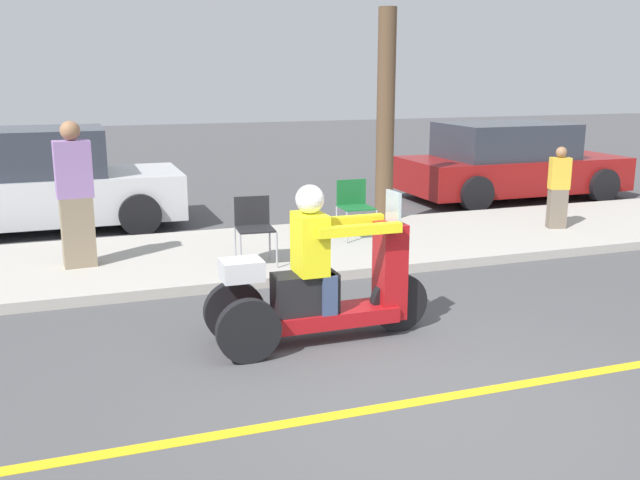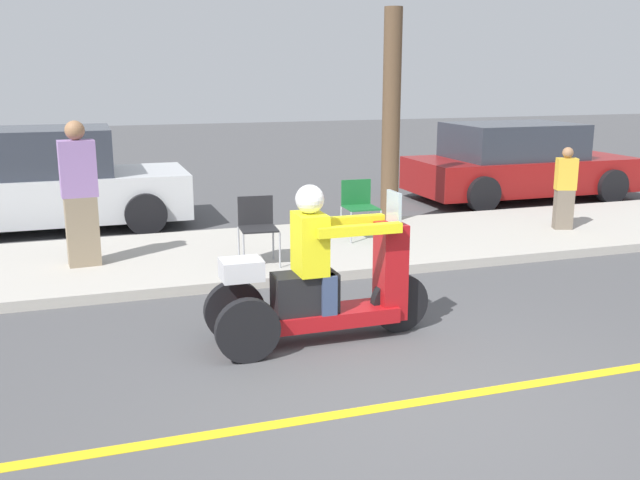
{
  "view_description": "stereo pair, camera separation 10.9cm",
  "coord_description": "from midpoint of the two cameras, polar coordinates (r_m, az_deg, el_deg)",
  "views": [
    {
      "loc": [
        -2.45,
        -4.45,
        2.45
      ],
      "look_at": [
        -0.37,
        1.45,
        0.96
      ],
      "focal_mm": 40.0,
      "sensor_mm": 36.0,
      "label": 1
    },
    {
      "loc": [
        -2.35,
        -4.48,
        2.45
      ],
      "look_at": [
        -0.37,
        1.45,
        0.96
      ],
      "focal_mm": 40.0,
      "sensor_mm": 36.0,
      "label": 2
    }
  ],
  "objects": [
    {
      "name": "sidewalk_strip",
      "position": [
        9.68,
        -4.5,
        -0.98
      ],
      "size": [
        28.0,
        2.8,
        0.12
      ],
      "color": "#B2ADA3",
      "rests_on": "ground"
    },
    {
      "name": "spectator_mid_group",
      "position": [
        11.33,
        18.28,
        3.88
      ],
      "size": [
        0.33,
        0.26,
        1.23
      ],
      "color": "#726656",
      "rests_on": "sidewalk_strip"
    },
    {
      "name": "parked_car_lot_far",
      "position": [
        14.49,
        14.74,
        5.98
      ],
      "size": [
        4.3,
        2.12,
        1.48
      ],
      "color": "maroon",
      "rests_on": "ground"
    },
    {
      "name": "folding_chair_curbside",
      "position": [
        10.16,
        2.43,
        3.01
      ],
      "size": [
        0.48,
        0.48,
        0.82
      ],
      "color": "#A5A8AD",
      "rests_on": "sidewalk_strip"
    },
    {
      "name": "folding_chair_set_back",
      "position": [
        8.82,
        -5.68,
        1.36
      ],
      "size": [
        0.5,
        0.5,
        0.82
      ],
      "color": "#A5A8AD",
      "rests_on": "sidewalk_strip"
    },
    {
      "name": "ground_plane",
      "position": [
        5.63,
        8.12,
        -12.57
      ],
      "size": [
        60.0,
        60.0,
        0.0
      ],
      "primitive_type": "plane",
      "color": "#4C4C4F"
    },
    {
      "name": "parked_car_lot_center",
      "position": [
        12.0,
        -21.85,
        4.24
      ],
      "size": [
        4.21,
        2.0,
        1.59
      ],
      "color": "silver",
      "rests_on": "ground"
    },
    {
      "name": "motorcycle_trike",
      "position": [
        6.54,
        -0.48,
        -3.63
      ],
      "size": [
        2.12,
        0.65,
        1.47
      ],
      "color": "black",
      "rests_on": "ground"
    },
    {
      "name": "spectator_far_back",
      "position": [
        9.07,
        -19.32,
        3.23
      ],
      "size": [
        0.44,
        0.29,
        1.76
      ],
      "color": "gray",
      "rests_on": "sidewalk_strip"
    },
    {
      "name": "tree_trunk",
      "position": [
        11.24,
        4.98,
        9.77
      ],
      "size": [
        0.28,
        0.28,
        3.27
      ],
      "color": "brown",
      "rests_on": "sidewalk_strip"
    },
    {
      "name": "lane_stripe",
      "position": [
        5.48,
        4.61,
        -13.18
      ],
      "size": [
        24.0,
        0.12,
        0.01
      ],
      "color": "gold",
      "rests_on": "ground"
    }
  ]
}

